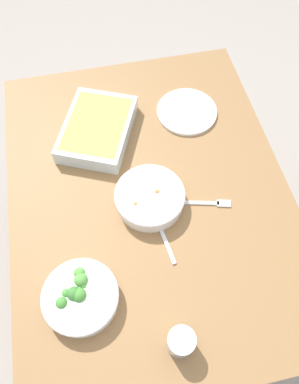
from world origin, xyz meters
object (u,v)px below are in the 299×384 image
(broccoli_bowl, at_px, (80,297))
(drink_cup, at_px, (181,342))
(stew_bowl, at_px, (150,197))
(fork_on_table, at_px, (207,203))
(side_plate, at_px, (187,112))
(baking_dish, at_px, (97,128))
(spoon_by_stew, at_px, (161,230))

(broccoli_bowl, height_order, drink_cup, drink_cup)
(drink_cup, bearing_deg, stew_bowl, 178.47)
(drink_cup, relative_size, fork_on_table, 0.48)
(side_plate, bearing_deg, stew_bowl, -32.15)
(fork_on_table, bearing_deg, side_plate, 175.04)
(drink_cup, bearing_deg, side_plate, 163.78)
(stew_bowl, xyz_separation_m, fork_on_table, (0.04, 0.18, -0.03))
(drink_cup, xyz_separation_m, side_plate, (-0.76, 0.22, -0.03))
(side_plate, bearing_deg, baking_dish, -84.42)
(fork_on_table, bearing_deg, spoon_by_stew, -69.98)
(stew_bowl, distance_m, drink_cup, 0.43)
(stew_bowl, xyz_separation_m, broccoli_bowl, (0.26, -0.25, -0.00))
(broccoli_bowl, relative_size, side_plate, 0.96)
(baking_dish, xyz_separation_m, side_plate, (-0.03, 0.33, -0.03))
(drink_cup, height_order, fork_on_table, drink_cup)
(broccoli_bowl, xyz_separation_m, fork_on_table, (-0.22, 0.43, -0.03))
(broccoli_bowl, bearing_deg, fork_on_table, 116.88)
(side_plate, distance_m, fork_on_table, 0.38)
(stew_bowl, distance_m, broccoli_bowl, 0.36)
(baking_dish, distance_m, side_plate, 0.33)
(drink_cup, distance_m, side_plate, 0.79)
(baking_dish, height_order, spoon_by_stew, baking_dish)
(stew_bowl, relative_size, drink_cup, 2.58)
(broccoli_bowl, distance_m, spoon_by_stew, 0.31)
(stew_bowl, bearing_deg, fork_on_table, 76.45)
(baking_dish, relative_size, side_plate, 1.65)
(baking_dish, xyz_separation_m, fork_on_table, (0.35, 0.30, -0.03))
(baking_dish, distance_m, spoon_by_stew, 0.43)
(fork_on_table, bearing_deg, drink_cup, -26.16)
(broccoli_bowl, bearing_deg, spoon_by_stew, 120.83)
(drink_cup, bearing_deg, spoon_by_stew, 175.64)
(stew_bowl, bearing_deg, side_plate, 147.85)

